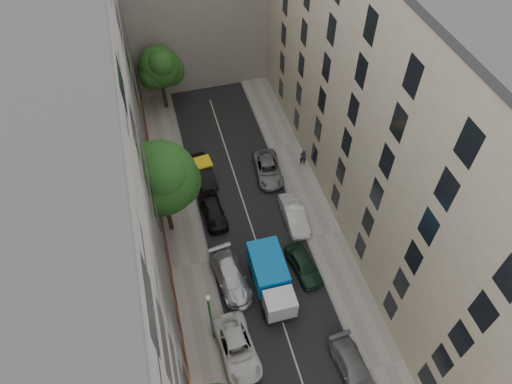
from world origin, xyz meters
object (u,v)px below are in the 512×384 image
object	(u,v)px
car_right_3	(294,215)
pedestrian	(303,157)
car_left_4	(213,211)
car_right_4	(268,169)
car_right_2	(304,265)
car_left_5	(203,171)
car_left_2	(237,348)
tree_far	(161,69)
car_left_3	(231,277)
tarp_truck	(271,279)
car_right_1	(353,368)
tree_mid	(162,181)
lamp_post	(210,313)

from	to	relation	value
car_right_3	pedestrian	size ratio (longest dim) A/B	2.65
car_right_3	car_left_4	bearing A→B (deg)	162.22
pedestrian	car_right_4	bearing A→B (deg)	25.87
car_right_2	pedestrian	distance (m)	11.28
car_left_5	car_right_4	bearing A→B (deg)	-18.07
car_left_2	tree_far	bearing A→B (deg)	87.99
car_left_3	car_left_5	world-z (taller)	car_left_3
tarp_truck	car_right_3	world-z (taller)	tarp_truck
car_right_1	pedestrian	distance (m)	19.13
car_left_4	car_left_5	size ratio (longest dim) A/B	0.97
tree_far	pedestrian	bearing A→B (deg)	-46.54
tree_mid	car_left_5	bearing A→B (deg)	56.10
car_left_3	car_right_2	size ratio (longest dim) A/B	1.26
car_left_2	tree_far	distance (m)	27.51
car_left_3	lamp_post	distance (m)	5.41
car_left_5	car_left_4	bearing A→B (deg)	-96.35
car_left_4	car_right_1	world-z (taller)	car_left_4
car_left_5	lamp_post	xyz separation A→B (m)	(-2.13, -15.13, 3.07)
car_left_3	car_right_1	distance (m)	10.58
car_right_2	car_right_3	xyz separation A→B (m)	(0.80, 4.72, 0.05)
tarp_truck	car_right_2	size ratio (longest dim) A/B	1.40
car_right_3	tree_mid	xyz separation A→B (m)	(-9.90, 1.66, 5.35)
car_left_3	car_right_2	bearing A→B (deg)	-11.19
car_left_3	pedestrian	bearing A→B (deg)	41.08
car_left_3	car_right_2	distance (m)	5.61
car_right_1	tarp_truck	bearing A→B (deg)	111.53
car_left_5	car_right_2	world-z (taller)	car_left_5
car_left_4	car_right_2	bearing A→B (deg)	-55.00
tarp_truck	car_left_4	size ratio (longest dim) A/B	1.34
car_left_3	car_right_4	bearing A→B (deg)	52.86
car_right_2	tree_mid	bearing A→B (deg)	137.20
car_left_2	car_right_4	size ratio (longest dim) A/B	1.05
car_left_5	lamp_post	distance (m)	15.59
tarp_truck	car_right_4	distance (m)	11.73
car_left_5	tree_mid	size ratio (longest dim) A/B	0.49
pedestrian	car_left_4	bearing A→B (deg)	43.41
tarp_truck	car_left_3	world-z (taller)	tarp_truck
car_right_2	tree_mid	world-z (taller)	tree_mid
tree_mid	pedestrian	distance (m)	14.35
car_left_5	car_left_3	bearing A→B (deg)	-96.35
tree_mid	tree_far	size ratio (longest dim) A/B	1.29
car_left_2	lamp_post	bearing A→B (deg)	129.08
car_right_1	car_right_4	world-z (taller)	car_right_4
tree_mid	car_left_4	bearing A→B (deg)	8.63
tree_mid	tree_far	xyz separation A→B (m)	(1.76, 15.85, -1.26)
car_right_2	car_right_1	bearing A→B (deg)	-93.79
car_right_2	car_right_4	distance (m)	10.40
car_left_3	car_right_3	world-z (taller)	car_left_3
car_right_1	car_right_4	bearing A→B (deg)	87.53
car_right_2	tree_far	distance (m)	23.77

